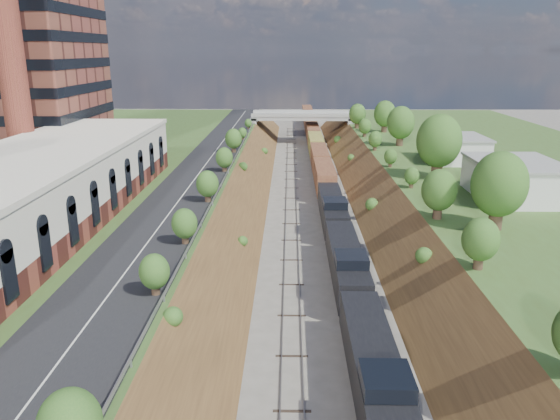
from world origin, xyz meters
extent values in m
cube|color=#415A25|center=(-33.00, 60.00, 2.50)|extent=(44.00, 180.00, 5.00)
cube|color=#415A25|center=(33.00, 60.00, 2.50)|extent=(44.00, 180.00, 5.00)
cube|color=brown|center=(-11.00, 60.00, 0.00)|extent=(10.00, 180.00, 10.00)
cube|color=brown|center=(11.00, 60.00, 0.00)|extent=(10.00, 180.00, 10.00)
cube|color=gray|center=(-2.60, 60.00, 0.09)|extent=(1.58, 180.00, 0.18)
cube|color=gray|center=(2.60, 60.00, 0.09)|extent=(1.58, 180.00, 0.18)
cube|color=black|center=(-15.50, 60.00, 5.05)|extent=(8.00, 180.00, 0.10)
cube|color=#99999E|center=(-11.40, 60.00, 5.55)|extent=(0.06, 171.00, 0.30)
cube|color=brown|center=(-28.00, 38.00, 6.10)|extent=(14.00, 62.00, 2.20)
cube|color=#EFE6CD|center=(-28.00, 38.00, 9.35)|extent=(14.00, 62.00, 4.30)
cube|color=#EFE6CD|center=(-28.00, 38.00, 11.75)|extent=(14.30, 62.30, 0.50)
cube|color=brown|center=(-44.00, 72.00, 27.00)|extent=(22.00, 22.00, 44.00)
cylinder|color=brown|center=(-36.00, 56.00, 25.00)|extent=(3.20, 3.20, 40.00)
cube|color=gray|center=(-11.50, 122.00, 3.10)|extent=(1.50, 8.00, 6.20)
cube|color=gray|center=(11.50, 122.00, 3.10)|extent=(1.50, 8.00, 6.20)
cube|color=gray|center=(0.00, 122.00, 6.20)|extent=(24.00, 8.00, 1.00)
cube|color=gray|center=(0.00, 118.00, 7.00)|extent=(24.00, 0.30, 0.80)
cube|color=gray|center=(0.00, 126.00, 7.00)|extent=(24.00, 0.30, 0.80)
cube|color=silver|center=(23.50, 52.00, 7.00)|extent=(9.00, 12.00, 4.00)
cube|color=silver|center=(23.00, 74.00, 6.80)|extent=(8.00, 10.00, 3.60)
cylinder|color=#473323|center=(17.00, 40.00, 6.31)|extent=(1.30, 1.30, 2.62)
ellipsoid|color=#2F6122|center=(17.00, 40.00, 9.46)|extent=(5.25, 5.25, 6.30)
cylinder|color=#473323|center=(-11.80, 20.00, 5.61)|extent=(0.66, 0.66, 1.22)
ellipsoid|color=#2F6122|center=(-11.80, 20.00, 7.08)|extent=(2.45, 2.45, 2.94)
cube|color=black|center=(2.60, 19.97, 2.26)|extent=(2.87, 17.20, 2.71)
cube|color=black|center=(2.60, 15.87, 4.10)|extent=(2.81, 3.10, 0.90)
cube|color=black|center=(2.60, 38.17, 2.26)|extent=(2.87, 17.20, 2.71)
cube|color=black|center=(2.60, 56.36, 2.26)|extent=(2.87, 17.20, 2.71)
cube|color=brown|center=(2.60, 119.62, 2.62)|extent=(2.87, 107.31, 3.44)
camera|label=1|loc=(-2.81, -10.44, 21.59)|focal=35.00mm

